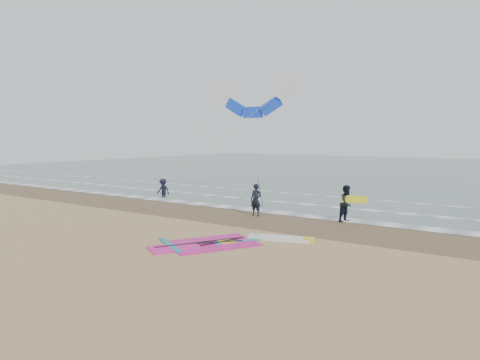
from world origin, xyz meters
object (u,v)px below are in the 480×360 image
Objects in this scene: surf_kite at (253,102)px; person_wading at (163,186)px; person_standing at (256,200)px; person_walking at (347,204)px; windsurf_rig at (231,242)px.

person_wading is at bearing -143.89° from surf_kite.
person_walking reaches higher than person_standing.
surf_kite is (-6.97, 12.79, 7.08)m from windsurf_rig.
person_walking is at bearing 13.93° from person_standing.
surf_kite reaches higher than person_standing.
person_walking reaches higher than windsurf_rig.
surf_kite is (-4.50, 6.79, 6.20)m from person_standing.
windsurf_rig is 16.20m from surf_kite.
person_wading is (-14.86, 1.58, -0.11)m from person_walking.
person_walking is 0.22× the size of surf_kite.
surf_kite is at bearing 79.01° from person_walking.
windsurf_rig is 7.69m from person_walking.
person_standing reaches higher than windsurf_rig.
person_walking is (4.91, 1.23, 0.06)m from person_standing.
person_standing is 1.07× the size of person_wading.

